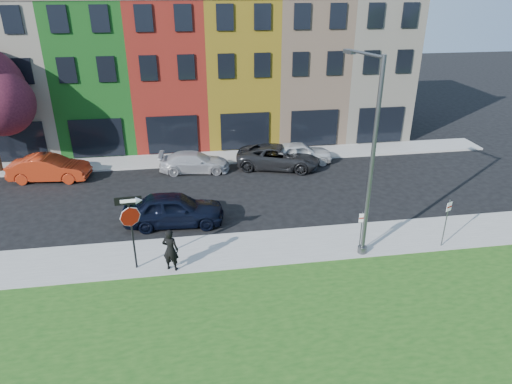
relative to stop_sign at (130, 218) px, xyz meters
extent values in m
plane|color=black|center=(6.46, -2.23, -2.46)|extent=(120.00, 120.00, 0.00)
cube|color=gray|center=(8.46, 0.77, -2.40)|extent=(40.00, 3.00, 0.12)
cube|color=gray|center=(3.46, 12.77, -2.40)|extent=(40.00, 2.40, 0.12)
cube|color=beige|center=(-8.54, 18.97, 2.54)|extent=(5.00, 10.00, 10.00)
cube|color=#227F25|center=(-3.54, 18.97, 2.54)|extent=(5.00, 10.00, 10.00)
cube|color=red|center=(1.46, 18.97, 2.54)|extent=(5.00, 10.00, 10.00)
cube|color=gold|center=(6.46, 18.97, 2.54)|extent=(5.00, 10.00, 10.00)
cube|color=tan|center=(11.46, 18.97, 2.54)|extent=(5.00, 10.00, 10.00)
cube|color=#C0B6A2|center=(16.46, 18.97, 2.54)|extent=(5.00, 10.00, 10.00)
cube|color=black|center=(3.96, 13.91, -0.96)|extent=(30.00, 0.12, 2.60)
cylinder|color=black|center=(0.00, 0.02, -0.73)|extent=(0.08, 0.08, 3.22)
cylinder|color=white|center=(0.00, 0.00, 0.07)|extent=(0.86, 0.08, 0.86)
cylinder|color=maroon|center=(0.00, -0.03, 0.07)|extent=(0.82, 0.07, 0.82)
cube|color=black|center=(0.00, 0.00, 0.78)|extent=(1.05, 0.10, 0.34)
cube|color=white|center=(0.00, -0.03, 0.78)|extent=(0.66, 0.06, 0.14)
imported|color=black|center=(1.47, -0.33, -1.41)|extent=(0.97, 0.89, 1.87)
imported|color=black|center=(1.57, 3.82, -1.63)|extent=(2.51, 5.09, 1.66)
imported|color=#9A2810|center=(-5.95, 10.64, -1.69)|extent=(2.67, 5.04, 1.54)
imported|color=#A5A5A9|center=(2.79, 10.67, -1.82)|extent=(2.50, 4.70, 1.28)
imported|color=black|center=(8.18, 10.49, -1.72)|extent=(5.41, 6.70, 1.48)
imported|color=silver|center=(9.65, 10.95, -1.72)|extent=(2.40, 4.64, 1.50)
cylinder|color=#4C4E51|center=(9.78, -0.33, 1.90)|extent=(0.18, 0.18, 8.49)
cylinder|color=#4C4E51|center=(9.78, -0.33, -2.19)|extent=(0.40, 0.40, 0.30)
cylinder|color=#4C4E51|center=(9.49, 0.62, 6.05)|extent=(0.70, 1.95, 0.12)
cube|color=#4C4E51|center=(9.17, 1.68, 6.00)|extent=(0.40, 0.60, 0.16)
cylinder|color=#4C4E51|center=(9.68, -0.21, -1.37)|extent=(0.05, 0.05, 1.96)
cube|color=white|center=(9.68, -0.24, -0.66)|extent=(0.32, 0.03, 0.42)
cube|color=maroon|center=(9.68, -0.26, -0.66)|extent=(0.32, 0.02, 0.06)
cylinder|color=#4C4E51|center=(13.56, -0.33, -1.19)|extent=(0.05, 0.05, 2.31)
cube|color=white|center=(13.56, -0.36, -0.36)|extent=(0.30, 0.15, 0.42)
cube|color=maroon|center=(13.56, -0.38, -0.36)|extent=(0.30, 0.14, 0.06)
sphere|color=black|center=(-8.23, 11.72, 2.12)|extent=(3.87, 3.87, 3.87)
camera|label=1|loc=(2.47, -16.62, 8.58)|focal=32.00mm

